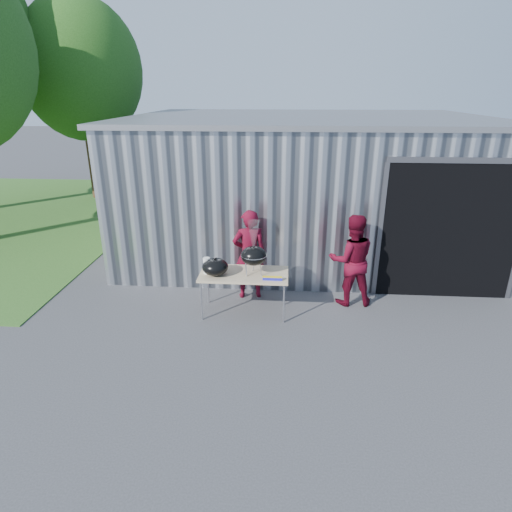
# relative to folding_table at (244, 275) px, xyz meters

# --- Properties ---
(ground) EXTENTS (80.00, 80.00, 0.00)m
(ground) POSITION_rel_folding_table_xyz_m (0.34, -0.78, -0.71)
(ground) COLOR #3B3B3E
(building) EXTENTS (8.20, 6.20, 3.10)m
(building) POSITION_rel_folding_table_xyz_m (1.26, 3.81, 0.83)
(building) COLOR silver
(building) RESTS_ON ground
(tree_far) EXTENTS (3.94, 3.94, 6.53)m
(tree_far) POSITION_rel_folding_table_xyz_m (-6.16, 8.22, 3.54)
(tree_far) COLOR #442D19
(tree_far) RESTS_ON ground
(folding_table) EXTENTS (1.50, 0.75, 0.75)m
(folding_table) POSITION_rel_folding_table_xyz_m (0.00, 0.00, 0.00)
(folding_table) COLOR tan
(folding_table) RESTS_ON ground
(kettle_grill) EXTENTS (0.44, 0.44, 0.94)m
(kettle_grill) POSITION_rel_folding_table_xyz_m (0.17, -0.03, 0.46)
(kettle_grill) COLOR black
(kettle_grill) RESTS_ON folding_table
(grill_lid) EXTENTS (0.44, 0.44, 0.32)m
(grill_lid) POSITION_rel_folding_table_xyz_m (-0.47, -0.10, 0.18)
(grill_lid) COLOR black
(grill_lid) RESTS_ON folding_table
(paper_towels) EXTENTS (0.12, 0.12, 0.28)m
(paper_towels) POSITION_rel_folding_table_xyz_m (-0.63, -0.05, 0.18)
(paper_towels) COLOR white
(paper_towels) RESTS_ON folding_table
(white_tub) EXTENTS (0.20, 0.15, 0.10)m
(white_tub) POSITION_rel_folding_table_xyz_m (-0.55, 0.18, 0.09)
(white_tub) COLOR white
(white_tub) RESTS_ON folding_table
(foil_box) EXTENTS (0.32, 0.05, 0.06)m
(foil_box) POSITION_rel_folding_table_xyz_m (0.49, -0.25, 0.07)
(foil_box) COLOR #1C1DB7
(foil_box) RESTS_ON folding_table
(person_cook) EXTENTS (0.69, 0.53, 1.69)m
(person_cook) POSITION_rel_folding_table_xyz_m (0.04, 0.64, 0.13)
(person_cook) COLOR #530719
(person_cook) RESTS_ON ground
(person_bystander) EXTENTS (0.86, 0.70, 1.67)m
(person_bystander) POSITION_rel_folding_table_xyz_m (1.87, 0.51, 0.13)
(person_bystander) COLOR #530719
(person_bystander) RESTS_ON ground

